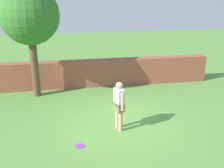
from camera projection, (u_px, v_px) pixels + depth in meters
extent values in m
plane|color=#568C3D|center=(120.00, 124.00, 9.07)|extent=(40.00, 40.00, 0.00)
cube|color=brown|center=(71.00, 74.00, 12.27)|extent=(12.96, 0.50, 1.24)
cylinder|color=brown|center=(35.00, 65.00, 11.05)|extent=(0.31, 0.31, 2.71)
sphere|color=#337028|center=(30.00, 15.00, 10.38)|extent=(2.32, 2.32, 2.32)
cylinder|color=tan|center=(117.00, 116.00, 8.71)|extent=(0.14, 0.14, 0.85)
cylinder|color=tan|center=(121.00, 119.00, 8.53)|extent=(0.14, 0.14, 0.85)
cube|color=olive|center=(119.00, 107.00, 8.49)|extent=(0.32, 0.41, 0.28)
cube|color=silver|center=(119.00, 97.00, 8.38)|extent=(0.32, 0.41, 0.55)
sphere|color=tan|center=(119.00, 86.00, 8.25)|extent=(0.22, 0.22, 0.22)
cylinder|color=tan|center=(116.00, 97.00, 8.60)|extent=(0.09, 0.09, 0.58)
cylinder|color=tan|center=(123.00, 102.00, 8.22)|extent=(0.09, 0.09, 0.58)
cylinder|color=purple|center=(80.00, 146.00, 7.81)|extent=(0.27, 0.27, 0.02)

